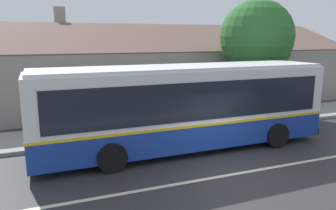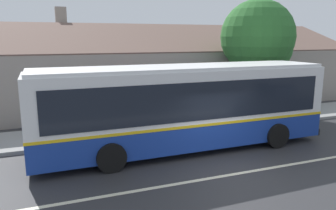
# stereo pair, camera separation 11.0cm
# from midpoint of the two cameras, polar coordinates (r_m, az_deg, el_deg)

# --- Properties ---
(ground_plane) EXTENTS (300.00, 300.00, 0.00)m
(ground_plane) POSITION_cam_midpoint_polar(r_m,az_deg,el_deg) (11.18, 12.34, -11.60)
(ground_plane) COLOR #2D2D30
(sidewalk_far) EXTENTS (60.00, 3.00, 0.15)m
(sidewalk_far) POSITION_cam_midpoint_polar(r_m,az_deg,el_deg) (16.20, 0.64, -3.71)
(sidewalk_far) COLOR gray
(sidewalk_far) RESTS_ON ground
(lane_divider_stripe) EXTENTS (60.00, 0.16, 0.01)m
(lane_divider_stripe) POSITION_cam_midpoint_polar(r_m,az_deg,el_deg) (11.18, 12.34, -11.58)
(lane_divider_stripe) COLOR beige
(lane_divider_stripe) RESTS_ON ground
(community_building) EXTENTS (25.04, 10.34, 6.33)m
(community_building) POSITION_cam_midpoint_polar(r_m,az_deg,el_deg) (23.80, -0.86, 5.64)
(community_building) COLOR gray
(community_building) RESTS_ON ground
(transit_bus) EXTENTS (11.62, 2.85, 3.31)m
(transit_bus) POSITION_cam_midpoint_polar(r_m,az_deg,el_deg) (12.79, 3.10, -0.05)
(transit_bus) COLOR navy
(transit_bus) RESTS_ON ground
(bench_down_street) EXTENTS (1.85, 0.51, 0.94)m
(bench_down_street) POSITION_cam_midpoint_polar(r_m,az_deg,el_deg) (14.87, -15.11, -3.52)
(bench_down_street) COLOR #4C4C4C
(bench_down_street) RESTS_ON sidewalk_far
(street_tree_primary) EXTENTS (4.11, 4.11, 6.49)m
(street_tree_primary) POSITION_cam_midpoint_polar(r_m,az_deg,el_deg) (19.41, 15.84, 10.88)
(street_tree_primary) COLOR #4C3828
(street_tree_primary) RESTS_ON ground
(bus_stop_sign) EXTENTS (0.36, 0.07, 2.40)m
(bus_stop_sign) POSITION_cam_midpoint_polar(r_m,az_deg,el_deg) (17.91, 18.97, 2.26)
(bus_stop_sign) COLOR gray
(bus_stop_sign) RESTS_ON sidewalk_far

